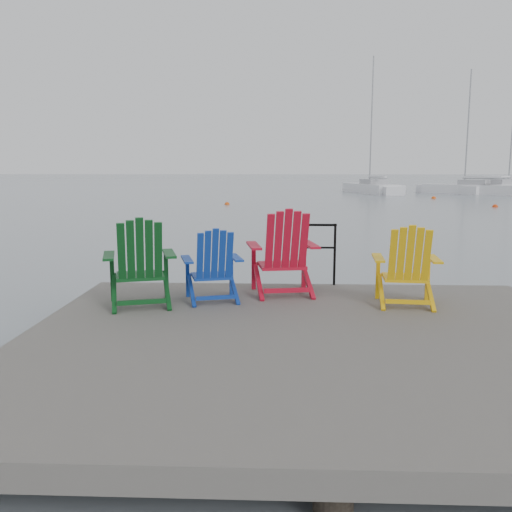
{
  "coord_description": "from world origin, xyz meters",
  "views": [
    {
      "loc": [
        -0.36,
        -5.34,
        2.19
      ],
      "look_at": [
        -0.69,
        2.88,
        0.85
      ],
      "focal_mm": 38.0,
      "sensor_mm": 36.0,
      "label": 1
    }
  ],
  "objects_px": {
    "chair_red": "(284,252)",
    "buoy_d": "(434,199)",
    "buoy_b": "(227,205)",
    "sailboat_mid": "(505,189)",
    "chair_green": "(140,262)",
    "sailboat_near": "(371,189)",
    "chair_yellow": "(407,265)",
    "chair_blue": "(213,265)",
    "handrail": "(320,248)",
    "sailboat_far": "(469,190)",
    "buoy_c": "(495,207)"
  },
  "relations": [
    {
      "from": "sailboat_mid",
      "to": "buoy_b",
      "type": "distance_m",
      "value": 29.16
    },
    {
      "from": "handrail",
      "to": "sailboat_near",
      "type": "bearing_deg",
      "value": 79.35
    },
    {
      "from": "sailboat_near",
      "to": "buoy_d",
      "type": "bearing_deg",
      "value": -85.38
    },
    {
      "from": "sailboat_near",
      "to": "buoy_b",
      "type": "relative_size",
      "value": 38.6
    },
    {
      "from": "handrail",
      "to": "sailboat_far",
      "type": "bearing_deg",
      "value": 68.27
    },
    {
      "from": "sailboat_mid",
      "to": "buoy_d",
      "type": "height_order",
      "value": "sailboat_mid"
    },
    {
      "from": "sailboat_mid",
      "to": "chair_blue",
      "type": "bearing_deg",
      "value": -63.12
    },
    {
      "from": "handrail",
      "to": "chair_blue",
      "type": "bearing_deg",
      "value": -144.11
    },
    {
      "from": "buoy_b",
      "to": "chair_red",
      "type": "bearing_deg",
      "value": -83.02
    },
    {
      "from": "sailboat_far",
      "to": "buoy_b",
      "type": "height_order",
      "value": "sailboat_far"
    },
    {
      "from": "chair_blue",
      "to": "chair_red",
      "type": "distance_m",
      "value": 1.0
    },
    {
      "from": "buoy_b",
      "to": "chair_green",
      "type": "bearing_deg",
      "value": -86.98
    },
    {
      "from": "chair_blue",
      "to": "buoy_d",
      "type": "relative_size",
      "value": 2.69
    },
    {
      "from": "chair_green",
      "to": "sailboat_mid",
      "type": "relative_size",
      "value": 0.08
    },
    {
      "from": "sailboat_near",
      "to": "buoy_c",
      "type": "xyz_separation_m",
      "value": [
        3.95,
        -18.16,
        -0.35
      ]
    },
    {
      "from": "handrail",
      "to": "buoy_d",
      "type": "height_order",
      "value": "handrail"
    },
    {
      "from": "chair_red",
      "to": "sailboat_far",
      "type": "relative_size",
      "value": 0.11
    },
    {
      "from": "chair_green",
      "to": "sailboat_near",
      "type": "distance_m",
      "value": 44.34
    },
    {
      "from": "chair_red",
      "to": "sailboat_mid",
      "type": "distance_m",
      "value": 47.6
    },
    {
      "from": "buoy_b",
      "to": "chair_blue",
      "type": "bearing_deg",
      "value": -85.08
    },
    {
      "from": "chair_green",
      "to": "buoy_c",
      "type": "relative_size",
      "value": 3.36
    },
    {
      "from": "sailboat_near",
      "to": "sailboat_mid",
      "type": "xyz_separation_m",
      "value": [
        12.06,
        0.51,
        -0.0
      ]
    },
    {
      "from": "chair_green",
      "to": "chair_yellow",
      "type": "xyz_separation_m",
      "value": [
        3.28,
        0.16,
        -0.04
      ]
    },
    {
      "from": "handrail",
      "to": "chair_red",
      "type": "distance_m",
      "value": 0.83
    },
    {
      "from": "chair_red",
      "to": "sailboat_far",
      "type": "distance_m",
      "value": 43.8
    },
    {
      "from": "chair_blue",
      "to": "chair_yellow",
      "type": "xyz_separation_m",
      "value": [
        2.42,
        -0.13,
        0.03
      ]
    },
    {
      "from": "chair_green",
      "to": "buoy_d",
      "type": "relative_size",
      "value": 3.13
    },
    {
      "from": "chair_red",
      "to": "buoy_d",
      "type": "bearing_deg",
      "value": 61.5
    },
    {
      "from": "sailboat_near",
      "to": "buoy_c",
      "type": "height_order",
      "value": "sailboat_near"
    },
    {
      "from": "buoy_b",
      "to": "buoy_d",
      "type": "relative_size",
      "value": 0.91
    },
    {
      "from": "handrail",
      "to": "chair_blue",
      "type": "distance_m",
      "value": 1.77
    },
    {
      "from": "chair_red",
      "to": "buoy_b",
      "type": "height_order",
      "value": "chair_red"
    },
    {
      "from": "chair_blue",
      "to": "buoy_d",
      "type": "distance_m",
      "value": 35.66
    },
    {
      "from": "sailboat_near",
      "to": "chair_green",
      "type": "bearing_deg",
      "value": -116.06
    },
    {
      "from": "chair_yellow",
      "to": "buoy_b",
      "type": "height_order",
      "value": "chair_yellow"
    },
    {
      "from": "chair_red",
      "to": "buoy_b",
      "type": "xyz_separation_m",
      "value": [
        -3.17,
        25.87,
        -1.08
      ]
    },
    {
      "from": "chair_blue",
      "to": "buoy_c",
      "type": "distance_m",
      "value": 28.05
    },
    {
      "from": "chair_yellow",
      "to": "buoy_d",
      "type": "height_order",
      "value": "chair_yellow"
    },
    {
      "from": "handrail",
      "to": "buoy_c",
      "type": "height_order",
      "value": "handrail"
    },
    {
      "from": "buoy_c",
      "to": "buoy_d",
      "type": "height_order",
      "value": "buoy_d"
    },
    {
      "from": "chair_yellow",
      "to": "sailboat_near",
      "type": "relative_size",
      "value": 0.08
    },
    {
      "from": "buoy_c",
      "to": "buoy_d",
      "type": "bearing_deg",
      "value": 96.5
    },
    {
      "from": "sailboat_near",
      "to": "sailboat_mid",
      "type": "bearing_deg",
      "value": -10.37
    },
    {
      "from": "sailboat_far",
      "to": "buoy_d",
      "type": "relative_size",
      "value": 30.87
    },
    {
      "from": "buoy_c",
      "to": "buoy_d",
      "type": "distance_m",
      "value": 8.83
    },
    {
      "from": "chair_green",
      "to": "buoy_b",
      "type": "relative_size",
      "value": 3.43
    },
    {
      "from": "chair_blue",
      "to": "sailboat_near",
      "type": "xyz_separation_m",
      "value": [
        9.3,
        42.87,
        -0.62
      ]
    },
    {
      "from": "chair_red",
      "to": "sailboat_mid",
      "type": "relative_size",
      "value": 0.08
    },
    {
      "from": "sailboat_near",
      "to": "sailboat_far",
      "type": "relative_size",
      "value": 1.14
    },
    {
      "from": "sailboat_near",
      "to": "buoy_b",
      "type": "xyz_separation_m",
      "value": [
        -11.56,
        -16.59,
        -0.35
      ]
    }
  ]
}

